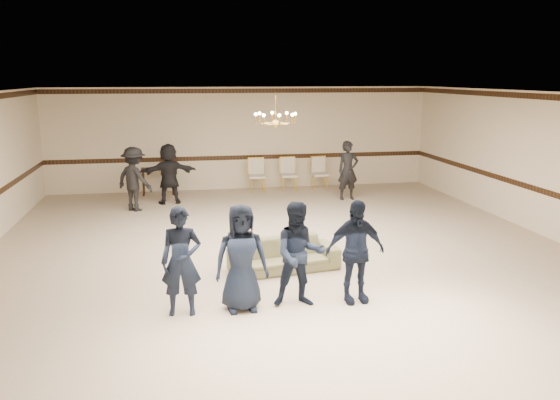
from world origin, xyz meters
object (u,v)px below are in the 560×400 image
(chandelier, at_px, (276,108))
(banquet_chair_mid, at_px, (289,175))
(boy_c, at_px, (299,255))
(console_table, at_px, (158,181))
(settee, at_px, (284,255))
(adult_left, at_px, (134,179))
(adult_right, at_px, (348,170))
(boy_b, at_px, (241,258))
(banquet_chair_left, at_px, (257,176))
(adult_mid, at_px, (169,174))
(boy_d, at_px, (355,251))
(boy_a, at_px, (181,261))
(banquet_chair_right, at_px, (320,174))

(chandelier, xyz_separation_m, banquet_chair_mid, (1.36, 5.28, -2.36))
(boy_c, distance_m, console_table, 9.40)
(banquet_chair_mid, bearing_deg, settee, -101.22)
(adult_left, distance_m, adult_right, 6.01)
(boy_b, distance_m, banquet_chair_left, 9.03)
(boy_c, bearing_deg, banquet_chair_mid, 84.07)
(boy_b, bearing_deg, adult_right, 59.24)
(adult_mid, distance_m, banquet_chair_left, 2.90)
(adult_left, xyz_separation_m, adult_right, (6.00, 0.30, 0.00))
(boy_b, xyz_separation_m, adult_right, (3.98, 7.39, 0.02))
(settee, bearing_deg, boy_c, -101.90)
(chandelier, height_order, boy_c, chandelier)
(adult_left, distance_m, banquet_chair_left, 4.00)
(adult_mid, relative_size, banquet_chair_left, 1.66)
(adult_mid, bearing_deg, boy_c, 97.10)
(chandelier, bearing_deg, boy_c, -94.37)
(boy_b, distance_m, boy_c, 0.90)
(console_table, bearing_deg, boy_d, -69.89)
(boy_a, bearing_deg, banquet_chair_mid, 74.13)
(console_table, bearing_deg, adult_left, -105.19)
(adult_left, bearing_deg, banquet_chair_mid, -119.40)
(boy_b, relative_size, banquet_chair_right, 1.61)
(banquet_chair_mid, bearing_deg, boy_a, -110.19)
(adult_mid, height_order, console_table, adult_mid)
(adult_left, relative_size, console_table, 1.75)
(settee, height_order, banquet_chair_mid, banquet_chair_mid)
(boy_a, distance_m, boy_d, 2.70)
(chandelier, height_order, adult_mid, chandelier)
(boy_c, bearing_deg, chandelier, 90.12)
(boy_b, bearing_deg, settee, 57.19)
(chandelier, xyz_separation_m, adult_left, (-3.20, 3.48, -2.02))
(boy_c, height_order, console_table, boy_c)
(chandelier, height_order, banquet_chair_mid, chandelier)
(banquet_chair_left, xyz_separation_m, banquet_chair_right, (2.00, 0.00, 0.00))
(boy_b, height_order, console_table, boy_b)
(chandelier, height_order, console_table, chandelier)
(adult_right, xyz_separation_m, console_table, (-5.44, 1.70, -0.44))
(banquet_chair_left, bearing_deg, adult_left, -148.34)
(boy_a, distance_m, adult_mid, 7.79)
(settee, height_order, adult_left, adult_left)
(settee, distance_m, adult_left, 6.21)
(settee, relative_size, console_table, 2.05)
(settee, xyz_separation_m, console_table, (-2.45, 7.42, 0.12))
(boy_c, bearing_deg, console_table, 109.08)
(boy_a, xyz_separation_m, adult_left, (-1.12, 7.09, 0.02))
(boy_b, distance_m, banquet_chair_right, 9.57)
(settee, bearing_deg, banquet_chair_left, 76.44)
(adult_mid, height_order, adult_right, same)
(boy_c, xyz_separation_m, boy_d, (0.90, 0.00, 0.00))
(settee, distance_m, banquet_chair_mid, 7.38)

